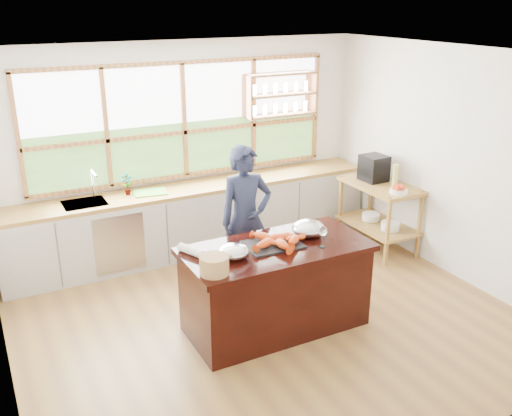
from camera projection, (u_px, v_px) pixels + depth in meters
ground_plane at (266, 317)px, 6.05m from camera, size 5.00×5.00×0.00m
room_shell at (245, 145)px, 5.87m from camera, size 5.02×4.52×2.71m
back_counter at (195, 218)px, 7.49m from camera, size 4.90×0.63×0.90m
right_shelf_unit at (380, 205)px, 7.52m from camera, size 0.62×1.10×0.90m
island at (276, 287)px, 5.72m from camera, size 1.85×0.90×0.90m
cook at (246, 219)px, 6.39m from camera, size 0.64×0.44×1.69m
potted_plant at (127, 184)px, 6.97m from camera, size 0.17×0.14×0.28m
cutting_board at (150, 192)px, 7.09m from camera, size 0.45×0.36×0.01m
espresso_machine at (374, 168)px, 7.51m from camera, size 0.31×0.33×0.34m
wine_bottle at (395, 176)px, 7.23m from camera, size 0.08×0.08×0.31m
fruit_bowl at (399, 190)px, 7.06m from camera, size 0.22×0.22×0.11m
slate_board at (273, 245)px, 5.59m from camera, size 0.57×0.43×0.02m
lobster_pile at (276, 241)px, 5.55m from camera, size 0.52×0.48×0.08m
mixing_bowl_left at (234, 252)px, 5.31m from camera, size 0.30×0.30×0.14m
mixing_bowl_right at (309, 228)px, 5.81m from camera, size 0.34×0.34×0.16m
wine_glass at (323, 232)px, 5.50m from camera, size 0.08×0.08×0.22m
wicker_basket at (214, 265)px, 4.99m from camera, size 0.26×0.26×0.17m
parchment_roll at (191, 251)px, 5.38m from camera, size 0.19×0.31×0.08m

